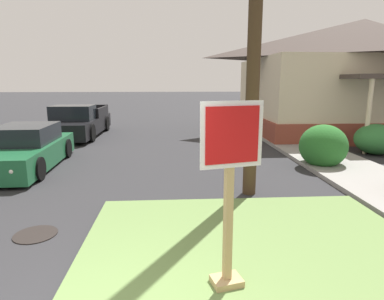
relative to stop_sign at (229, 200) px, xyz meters
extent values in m
cube|color=#668447|center=(0.57, 0.31, -1.14)|extent=(5.21, 5.37, 0.08)
cube|color=gray|center=(4.38, 4.37, -1.12)|extent=(2.20, 16.21, 0.12)
cube|color=tan|center=(0.00, 0.02, -0.01)|extent=(0.11, 0.11, 2.17)
cube|color=tan|center=(0.00, 0.02, -1.06)|extent=(0.42, 0.36, 0.08)
cube|color=white|center=(0.01, -0.03, 0.76)|extent=(0.72, 0.19, 0.74)
cube|color=red|center=(0.01, -0.05, 0.76)|extent=(0.62, 0.17, 0.63)
cylinder|color=black|center=(-2.95, 1.69, -1.17)|extent=(0.70, 0.70, 0.02)
cube|color=#1E6038|center=(-4.97, 6.16, -0.77)|extent=(1.91, 4.38, 0.64)
cube|color=black|center=(-4.98, 6.38, -0.21)|extent=(1.58, 2.04, 0.56)
cylinder|color=black|center=(-4.10, 4.85, -0.87)|extent=(0.24, 0.63, 0.62)
cylinder|color=black|center=(-4.19, 7.53, -0.87)|extent=(0.24, 0.63, 0.62)
cylinder|color=black|center=(-5.85, 7.47, -0.87)|extent=(0.24, 0.63, 0.62)
sphere|color=white|center=(-4.37, 4.07, -0.71)|extent=(0.14, 0.14, 0.14)
sphere|color=red|center=(-4.52, 8.30, -0.71)|extent=(0.12, 0.12, 0.12)
sphere|color=red|center=(-5.57, 8.26, -0.71)|extent=(0.12, 0.12, 0.12)
cube|color=black|center=(-4.97, 12.04, -0.68)|extent=(1.99, 5.36, 0.68)
cube|color=black|center=(-4.98, 11.29, -0.04)|extent=(1.74, 1.40, 0.68)
cube|color=black|center=(-4.04, 12.98, -0.12)|extent=(0.11, 2.25, 0.44)
cube|color=black|center=(-5.90, 12.99, -0.12)|extent=(0.11, 2.25, 0.44)
cube|color=black|center=(-4.96, 14.67, -0.12)|extent=(1.77, 0.11, 0.44)
cylinder|color=black|center=(-4.06, 10.43, -0.80)|extent=(0.26, 0.76, 0.76)
cylinder|color=black|center=(-5.90, 10.44, -0.80)|extent=(0.26, 0.76, 0.76)
cylinder|color=black|center=(-4.04, 13.65, -0.80)|extent=(0.26, 0.76, 0.76)
cylinder|color=black|center=(-5.89, 13.65, -0.80)|extent=(0.26, 0.76, 0.76)
cube|color=brown|center=(8.55, 12.33, -0.73)|extent=(10.44, 7.21, 0.90)
cube|color=beige|center=(8.55, 12.33, 1.07)|extent=(10.23, 7.06, 2.69)
pyramid|color=#423833|center=(8.55, 12.33, 3.32)|extent=(10.96, 7.57, 1.82)
cylinder|color=beige|center=(6.20, 7.48, 0.17)|extent=(0.16, 0.16, 2.69)
ellipsoid|color=#307236|center=(6.51, 7.35, -0.64)|extent=(1.45, 1.45, 1.07)
ellipsoid|color=#276727|center=(3.82, 5.70, -0.54)|extent=(1.38, 1.38, 1.28)
camera|label=1|loc=(-0.66, -3.57, 1.34)|focal=30.84mm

